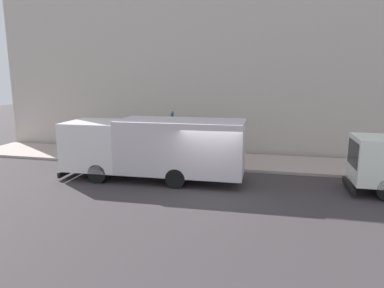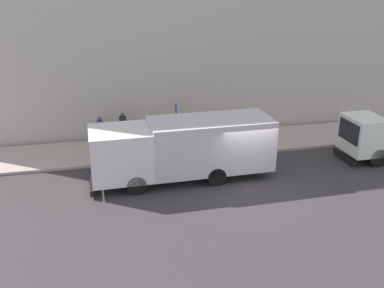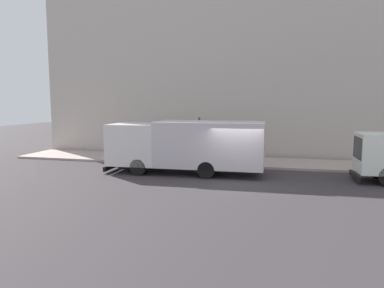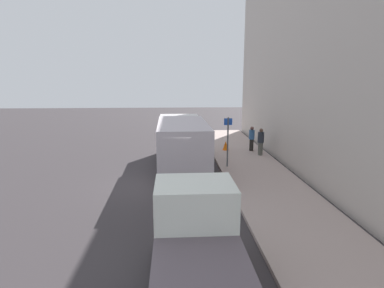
# 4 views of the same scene
# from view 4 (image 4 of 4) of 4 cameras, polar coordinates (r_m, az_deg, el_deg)

# --- Properties ---
(ground) EXTENTS (80.00, 80.00, 0.00)m
(ground) POSITION_cam_4_polar(r_m,az_deg,el_deg) (14.86, -5.26, -7.50)
(ground) COLOR #393335
(sidewalk) EXTENTS (3.58, 30.00, 0.13)m
(sidewalk) POSITION_cam_4_polar(r_m,az_deg,el_deg) (15.41, 12.96, -6.78)
(sidewalk) COLOR #B59F96
(sidewalk) RESTS_ON ground
(building_facade) EXTENTS (0.50, 30.00, 12.44)m
(building_facade) POSITION_cam_4_polar(r_m,az_deg,el_deg) (15.51, 22.53, 15.83)
(building_facade) COLOR #BFB4AA
(building_facade) RESTS_ON ground
(large_utility_truck) EXTENTS (2.59, 8.28, 2.75)m
(large_utility_truck) POSITION_cam_4_polar(r_m,az_deg,el_deg) (17.15, -1.91, 0.48)
(large_utility_truck) COLOR silver
(large_utility_truck) RESTS_ON ground
(small_flatbed_truck) EXTENTS (2.07, 5.33, 2.29)m
(small_flatbed_truck) POSITION_cam_4_polar(r_m,az_deg,el_deg) (7.48, 1.20, -18.88)
(small_flatbed_truck) COLOR white
(small_flatbed_truck) RESTS_ON ground
(pedestrian_walking) EXTENTS (0.48, 0.48, 1.63)m
(pedestrian_walking) POSITION_cam_4_polar(r_m,az_deg,el_deg) (21.40, 10.69, 1.07)
(pedestrian_walking) COLOR black
(pedestrian_walking) RESTS_ON sidewalk
(pedestrian_standing) EXTENTS (0.48, 0.48, 1.69)m
(pedestrian_standing) POSITION_cam_4_polar(r_m,az_deg,el_deg) (20.28, 12.26, 0.49)
(pedestrian_standing) COLOR #50534A
(pedestrian_standing) RESTS_ON sidewalk
(traffic_cone_orange) EXTENTS (0.42, 0.42, 0.61)m
(traffic_cone_orange) POSITION_cam_4_polar(r_m,az_deg,el_deg) (21.46, 6.08, -0.28)
(traffic_cone_orange) COLOR orange
(traffic_cone_orange) RESTS_ON sidewalk
(street_sign_post) EXTENTS (0.44, 0.08, 2.72)m
(street_sign_post) POSITION_cam_4_polar(r_m,az_deg,el_deg) (17.19, 6.46, 1.12)
(street_sign_post) COLOR #4C5156
(street_sign_post) RESTS_ON sidewalk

